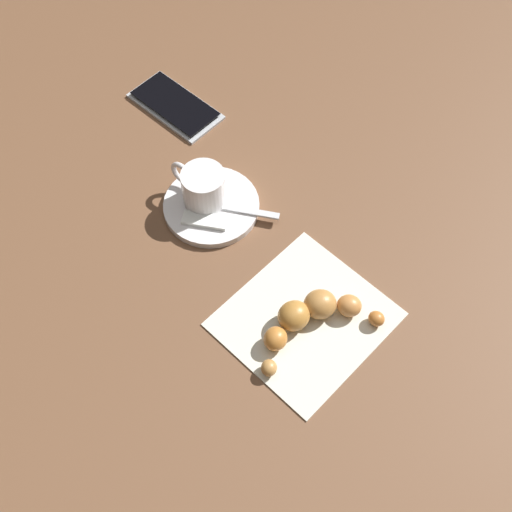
% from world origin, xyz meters
% --- Properties ---
extents(ground_plane, '(1.80, 1.80, 0.00)m').
position_xyz_m(ground_plane, '(0.00, 0.00, 0.00)').
color(ground_plane, brown).
extents(saucer, '(0.13, 0.13, 0.01)m').
position_xyz_m(saucer, '(0.08, -0.03, 0.01)').
color(saucer, white).
rests_on(saucer, ground).
extents(espresso_cup, '(0.08, 0.06, 0.05)m').
position_xyz_m(espresso_cup, '(0.09, -0.03, 0.04)').
color(espresso_cup, white).
rests_on(espresso_cup, saucer).
extents(teaspoon, '(0.12, 0.06, 0.01)m').
position_xyz_m(teaspoon, '(0.07, -0.03, 0.01)').
color(teaspoon, silver).
rests_on(teaspoon, saucer).
extents(sugar_packet, '(0.06, 0.04, 0.01)m').
position_xyz_m(sugar_packet, '(0.07, -0.01, 0.01)').
color(sugar_packet, white).
rests_on(sugar_packet, saucer).
extents(napkin, '(0.20, 0.21, 0.00)m').
position_xyz_m(napkin, '(-0.11, 0.04, 0.00)').
color(napkin, silver).
rests_on(napkin, ground).
extents(croissant, '(0.12, 0.15, 0.03)m').
position_xyz_m(croissant, '(-0.12, 0.04, 0.02)').
color(croissant, '#BD6F2F').
rests_on(croissant, napkin).
extents(cell_phone, '(0.15, 0.09, 0.01)m').
position_xyz_m(cell_phone, '(0.23, -0.15, 0.00)').
color(cell_phone, '#B3B7BC').
rests_on(cell_phone, ground).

